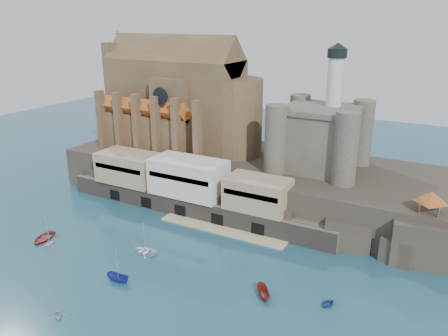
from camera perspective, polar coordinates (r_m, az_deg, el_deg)
ground at (r=85.07m, az=-7.50°, el=-12.67°), size 300.00×300.00×0.00m
promontory at (r=113.82m, az=3.90°, el=-1.37°), size 100.00×36.00×10.00m
quay at (r=104.57m, az=-4.84°, el=-2.61°), size 70.00×12.00×13.05m
church at (r=122.70m, az=-5.73°, el=8.42°), size 47.00×25.93×30.51m
castle_keep at (r=106.06m, az=12.48°, el=4.28°), size 21.20×21.20×29.30m
rock_outcrop at (r=93.02m, az=24.68°, el=-8.64°), size 14.50×10.50×8.70m
pavilion at (r=89.74m, az=25.45°, el=-3.64°), size 6.40×6.40×5.40m
boat_0 at (r=101.22m, az=-22.49°, el=-8.62°), size 4.56×2.29×6.14m
boat_1 at (r=77.18m, az=-20.86°, el=-17.58°), size 2.67×2.87×2.85m
boat_2 at (r=82.54m, az=-13.61°, el=-14.17°), size 1.85×1.80×4.75m
boat_4 at (r=98.65m, az=-21.80°, el=-9.26°), size 2.29×1.46×2.58m
boat_5 at (r=77.00m, az=5.09°, el=-16.32°), size 2.48×2.49×4.66m
boat_6 at (r=90.43m, az=-10.29°, el=-10.77°), size 1.47×3.97×5.44m
boat_7 at (r=76.62m, az=13.40°, el=-17.03°), size 2.94×2.48×2.92m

